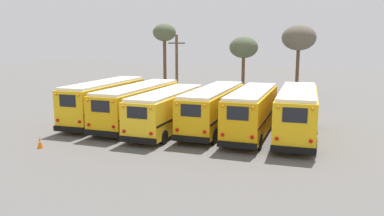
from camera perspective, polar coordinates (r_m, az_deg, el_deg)
name	(u,v)px	position (r m, az deg, el deg)	size (l,w,h in m)	color
ground_plane	(189,131)	(27.40, -0.41, -3.55)	(160.00, 160.00, 0.00)	#5B5956
school_bus_0	(106,100)	(30.99, -13.04, 1.14)	(2.87, 10.13, 3.32)	yellow
school_bus_1	(139,103)	(29.53, -8.10, 0.70)	(2.78, 10.90, 3.10)	#EAAA0F
school_bus_2	(168,109)	(27.23, -3.69, -0.20)	(2.73, 9.77, 2.95)	yellow
school_bus_3	(214,107)	(27.66, 3.35, 0.16)	(2.70, 10.59, 3.10)	#EAAA0F
school_bus_4	(252,111)	(26.19, 9.12, -0.41)	(2.63, 9.66, 3.21)	#E5A00C
school_bus_5	(297,112)	(26.18, 15.74, -0.56)	(3.02, 10.23, 3.31)	yellow
utility_pole	(177,68)	(38.96, -2.34, 6.06)	(1.80, 0.29, 7.18)	brown
bare_tree_0	(164,35)	(43.91, -4.22, 11.07)	(2.67, 2.67, 8.52)	brown
bare_tree_1	(299,38)	(45.36, 15.97, 10.16)	(3.88, 3.88, 8.37)	brown
bare_tree_2	(244,48)	(44.64, 7.88, 9.03)	(3.33, 3.33, 7.07)	brown
traffic_cone	(40,143)	(24.86, -22.16, -4.90)	(0.36, 0.36, 0.69)	orange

